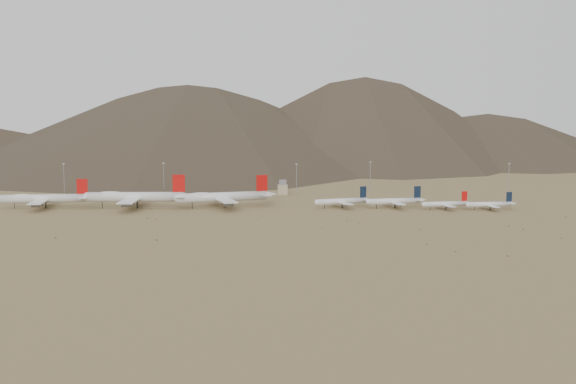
{
  "coord_description": "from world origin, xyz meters",
  "views": [
    {
      "loc": [
        18.73,
        -470.43,
        66.14
      ],
      "look_at": [
        32.03,
        30.0,
        11.79
      ],
      "focal_mm": 45.0,
      "sensor_mm": 36.0,
      "label": 1
    }
  ],
  "objects_px": {
    "widebody_east": "(223,197)",
    "narrowbody_a": "(343,201)",
    "widebody_west": "(44,198)",
    "widebody_centre": "(136,197)",
    "control_tower": "(283,188)",
    "narrowbody_b": "(396,201)"
  },
  "relations": [
    {
      "from": "widebody_centre",
      "to": "narrowbody_b",
      "type": "height_order",
      "value": "widebody_centre"
    },
    {
      "from": "narrowbody_a",
      "to": "narrowbody_b",
      "type": "relative_size",
      "value": 0.95
    },
    {
      "from": "narrowbody_a",
      "to": "control_tower",
      "type": "relative_size",
      "value": 3.57
    },
    {
      "from": "widebody_centre",
      "to": "control_tower",
      "type": "xyz_separation_m",
      "value": [
        104.89,
        84.9,
        -2.87
      ]
    },
    {
      "from": "widebody_centre",
      "to": "control_tower",
      "type": "relative_size",
      "value": 6.67
    },
    {
      "from": "widebody_east",
      "to": "narrowbody_a",
      "type": "relative_size",
      "value": 1.71
    },
    {
      "from": "widebody_west",
      "to": "control_tower",
      "type": "xyz_separation_m",
      "value": [
        169.14,
        83.51,
        -1.75
      ]
    },
    {
      "from": "narrowbody_a",
      "to": "control_tower",
      "type": "bearing_deg",
      "value": 96.73
    },
    {
      "from": "widebody_west",
      "to": "widebody_centre",
      "type": "bearing_deg",
      "value": -6.77
    },
    {
      "from": "widebody_west",
      "to": "widebody_centre",
      "type": "xyz_separation_m",
      "value": [
        64.25,
        -1.39,
        1.12
      ]
    },
    {
      "from": "widebody_west",
      "to": "narrowbody_a",
      "type": "xyz_separation_m",
      "value": [
        210.02,
        -2.63,
        -2.3
      ]
    },
    {
      "from": "widebody_centre",
      "to": "narrowbody_b",
      "type": "bearing_deg",
      "value": -0.36
    },
    {
      "from": "narrowbody_b",
      "to": "widebody_east",
      "type": "bearing_deg",
      "value": 165.14
    },
    {
      "from": "widebody_west",
      "to": "control_tower",
      "type": "relative_size",
      "value": 5.75
    },
    {
      "from": "widebody_west",
      "to": "widebody_centre",
      "type": "relative_size",
      "value": 0.86
    },
    {
      "from": "narrowbody_a",
      "to": "narrowbody_b",
      "type": "height_order",
      "value": "narrowbody_b"
    },
    {
      "from": "widebody_east",
      "to": "narrowbody_a",
      "type": "height_order",
      "value": "widebody_east"
    },
    {
      "from": "widebody_centre",
      "to": "widebody_east",
      "type": "distance_m",
      "value": 61.29
    },
    {
      "from": "widebody_west",
      "to": "narrowbody_b",
      "type": "xyz_separation_m",
      "value": [
        247.3,
        -4.36,
        -2.17
      ]
    },
    {
      "from": "control_tower",
      "to": "narrowbody_b",
      "type": "bearing_deg",
      "value": -48.35
    },
    {
      "from": "widebody_centre",
      "to": "narrowbody_a",
      "type": "distance_m",
      "value": 145.82
    },
    {
      "from": "widebody_east",
      "to": "control_tower",
      "type": "distance_m",
      "value": 93.04
    }
  ]
}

